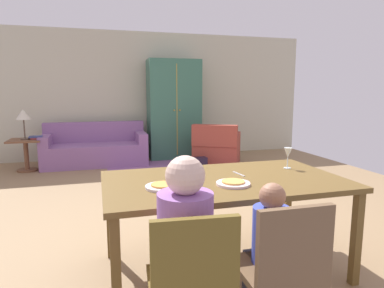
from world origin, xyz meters
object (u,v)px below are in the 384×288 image
at_px(plate_near_man, 163,187).
at_px(armchair, 217,149).
at_px(couch, 96,149).
at_px(side_table, 26,150).
at_px(plate_near_child, 233,184).
at_px(table_lamp, 23,116).
at_px(person_man, 184,261).
at_px(dining_table, 224,187).
at_px(dining_chair_man, 191,282).
at_px(book_lower, 38,138).
at_px(person_child, 267,262).
at_px(handbag, 198,164).
at_px(armoire, 174,109).
at_px(wine_glass, 288,154).
at_px(book_upper, 36,137).
at_px(dining_chair_child, 283,267).

bearing_deg(plate_near_man, armchair, 64.81).
height_order(couch, side_table, couch).
height_order(plate_near_child, table_lamp, table_lamp).
bearing_deg(table_lamp, person_man, -70.85).
height_order(dining_table, dining_chair_man, dining_chair_man).
relative_size(person_man, armchair, 0.96).
bearing_deg(book_lower, dining_table, -64.45).
distance_m(dining_chair_man, person_child, 0.55).
bearing_deg(table_lamp, plate_near_child, -63.17).
bearing_deg(dining_table, person_man, -125.49).
relative_size(couch, table_lamp, 3.64).
bearing_deg(handbag, plate_near_man, -110.75).
distance_m(plate_near_man, armoire, 4.96).
distance_m(dining_table, plate_near_man, 0.53).
relative_size(plate_near_child, couch, 0.13).
xyz_separation_m(wine_glass, book_lower, (-2.66, 3.99, -0.30)).
relative_size(dining_table, couch, 0.94).
distance_m(dining_table, table_lamp, 4.74).
relative_size(plate_near_man, couch, 0.13).
bearing_deg(plate_near_man, person_man, -89.70).
height_order(person_man, couch, person_man).
bearing_deg(book_lower, book_upper, 165.77).
relative_size(wine_glass, book_upper, 0.85).
xyz_separation_m(person_child, side_table, (-2.21, 4.90, -0.06)).
relative_size(plate_near_child, armoire, 0.12).
relative_size(armchair, armoire, 0.55).
xyz_separation_m(side_table, handbag, (2.98, -0.90, -0.25)).
xyz_separation_m(dining_table, dining_chair_child, (-0.00, -0.89, -0.20)).
xyz_separation_m(person_child, armchair, (1.30, 4.45, -0.11)).
bearing_deg(book_upper, person_child, -67.50).
height_order(dining_chair_child, armoire, armoire).
bearing_deg(plate_near_child, dining_chair_child, -90.11).
distance_m(plate_near_man, table_lamp, 4.63).
distance_m(book_lower, book_upper, 0.04).
bearing_deg(wine_glass, dining_chair_man, -138.04).
bearing_deg(book_lower, armoire, 11.05).
xyz_separation_m(person_man, person_child, (0.51, -0.01, -0.08)).
distance_m(book_upper, handbag, 2.98).
relative_size(plate_near_man, table_lamp, 0.46).
bearing_deg(dining_chair_child, handbag, 79.41).
xyz_separation_m(dining_table, couch, (-1.00, 4.44, -0.39)).
relative_size(couch, armchair, 1.70).
bearing_deg(book_upper, side_table, 178.57).
xyz_separation_m(dining_chair_man, armoire, (1.18, 5.57, 0.56)).
relative_size(plate_near_man, dining_chair_child, 0.29).
relative_size(plate_near_man, person_child, 0.27).
height_order(side_table, book_upper, book_upper).
xyz_separation_m(dining_chair_man, couch, (-0.48, 5.33, -0.19)).
relative_size(dining_chair_man, dining_chair_child, 1.00).
relative_size(dining_chair_child, person_child, 0.94).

